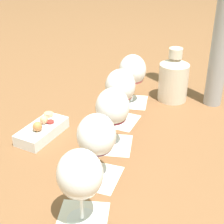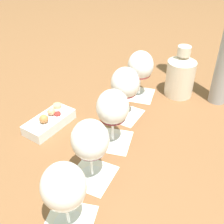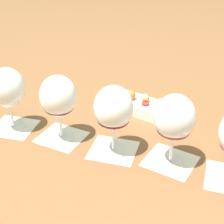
{
  "view_description": "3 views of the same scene",
  "coord_description": "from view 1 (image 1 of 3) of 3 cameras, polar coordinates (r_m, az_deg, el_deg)",
  "views": [
    {
      "loc": [
        0.63,
        0.58,
        0.57
      ],
      "look_at": [
        0.0,
        0.0,
        0.11
      ],
      "focal_mm": 55.0,
      "sensor_mm": 36.0,
      "label": 1
    },
    {
      "loc": [
        0.44,
        0.51,
        0.58
      ],
      "look_at": [
        0.0,
        0.0,
        0.11
      ],
      "focal_mm": 45.0,
      "sensor_mm": 36.0,
      "label": 2
    },
    {
      "loc": [
        -0.56,
        0.45,
        0.53
      ],
      "look_at": [
        0.0,
        0.0,
        0.11
      ],
      "focal_mm": 55.0,
      "sensor_mm": 36.0,
      "label": 3
    }
  ],
  "objects": [
    {
      "name": "wine_glass_1",
      "position": [
        1.1,
        1.39,
        3.97
      ],
      "size": [
        0.1,
        0.1,
        0.18
      ],
      "color": "white",
      "rests_on": "tasting_card_1"
    },
    {
      "name": "ground_plane",
      "position": [
        1.03,
        0.08,
        -5.48
      ],
      "size": [
        8.0,
        8.0,
        0.0
      ],
      "primitive_type": "plane",
      "color": "brown"
    },
    {
      "name": "tasting_card_1",
      "position": [
        1.15,
        1.32,
        -1.4
      ],
      "size": [
        0.15,
        0.14,
        0.0
      ],
      "color": "silver",
      "rests_on": "ground_plane"
    },
    {
      "name": "tasting_card_3",
      "position": [
        0.91,
        -2.42,
        -10.64
      ],
      "size": [
        0.15,
        0.15,
        0.0
      ],
      "color": "silver",
      "rests_on": "ground_plane"
    },
    {
      "name": "wine_glass_0",
      "position": [
        1.23,
        3.42,
        6.66
      ],
      "size": [
        0.1,
        0.1,
        0.18
      ],
      "color": "white",
      "rests_on": "tasting_card_0"
    },
    {
      "name": "wine_glass_4",
      "position": [
        0.72,
        -5.34,
        -10.78
      ],
      "size": [
        0.1,
        0.1,
        0.18
      ],
      "color": "white",
      "rests_on": "tasting_card_4"
    },
    {
      "name": "wine_glass_3",
      "position": [
        0.84,
        -2.58,
        -4.35
      ],
      "size": [
        0.1,
        0.1,
        0.18
      ],
      "color": "white",
      "rests_on": "tasting_card_3"
    },
    {
      "name": "snack_dish",
      "position": [
        1.08,
        -11.53,
        -2.98
      ],
      "size": [
        0.19,
        0.13,
        0.07
      ],
      "color": "silver",
      "rests_on": "ground_plane"
    },
    {
      "name": "wine_glass_2",
      "position": [
        0.96,
        0.24,
        0.35
      ],
      "size": [
        0.1,
        0.1,
        0.18
      ],
      "color": "white",
      "rests_on": "tasting_card_2"
    },
    {
      "name": "tasting_card_4",
      "position": [
        0.8,
        -4.95,
        -17.38
      ],
      "size": [
        0.16,
        0.16,
        0.0
      ],
      "color": "silver",
      "rests_on": "ground_plane"
    },
    {
      "name": "tasting_card_0",
      "position": [
        1.28,
        3.27,
        1.72
      ],
      "size": [
        0.16,
        0.16,
        0.0
      ],
      "color": "silver",
      "rests_on": "ground_plane"
    },
    {
      "name": "tasting_card_2",
      "position": [
        1.02,
        0.22,
        -5.5
      ],
      "size": [
        0.16,
        0.16,
        0.0
      ],
      "color": "silver",
      "rests_on": "ground_plane"
    },
    {
      "name": "ceramic_vase",
      "position": [
        1.28,
        10.19,
        5.59
      ],
      "size": [
        0.11,
        0.11,
        0.2
      ],
      "color": "beige",
      "rests_on": "ground_plane"
    }
  ]
}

